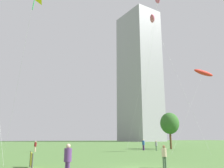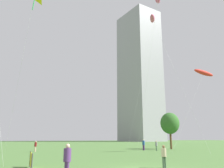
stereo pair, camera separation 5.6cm
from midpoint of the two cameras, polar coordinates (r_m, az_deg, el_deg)
name	(u,v)px [view 1 (the left image)]	position (r m, az deg, el deg)	size (l,w,h in m)	color
person_standing_0	(68,159)	(12.52, -11.18, -17.88)	(0.39, 0.39, 1.76)	#593372
person_standing_1	(35,145)	(36.88, -18.73, -14.41)	(0.35, 0.35, 1.58)	tan
person_standing_2	(143,144)	(39.40, 7.85, -14.68)	(0.40, 0.40, 1.78)	#593372
person_standing_3	(156,145)	(38.31, 11.00, -14.78)	(0.35, 0.35, 1.58)	#3F593F
person_standing_4	(164,155)	(17.12, 12.87, -16.91)	(0.34, 0.34, 1.54)	#3F593F
kite_flying_0	(204,73)	(38.28, 21.96, 2.61)	(9.03, 0.98, 12.57)	silver
kite_flying_1	(152,19)	(37.09, 10.05, 15.85)	(5.67, 6.71, 20.74)	silver
kite_flying_3	(159,0)	(55.19, 11.62, 20.01)	(9.81, 2.10, 32.86)	silver
park_tree_0	(170,123)	(44.30, 14.24, -9.57)	(3.47, 3.47, 6.63)	brown
distant_highrise_0	(139,75)	(135.00, 6.84, 2.32)	(16.72, 22.84, 76.35)	#939399
event_banner	(31,160)	(16.99, -19.70, -17.53)	(0.12, 2.69, 1.10)	#4C4C4C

